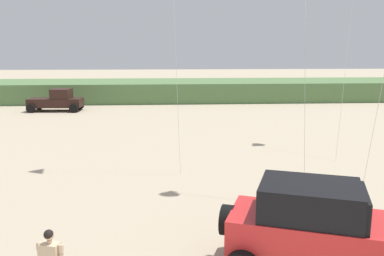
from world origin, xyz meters
The scene contains 3 objects.
dune_ridge centered at (-5.29, 39.72, 1.01)m, with size 90.00×8.94×2.01m, color #567A47.
jeep centered at (3.28, 3.84, 1.20)m, with size 4.99×3.73×2.26m.
distant_pickup centered at (-9.94, 31.61, 0.94)m, with size 4.69×2.57×1.98m.
Camera 1 is at (-0.37, -4.97, 5.34)m, focal length 38.07 mm.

